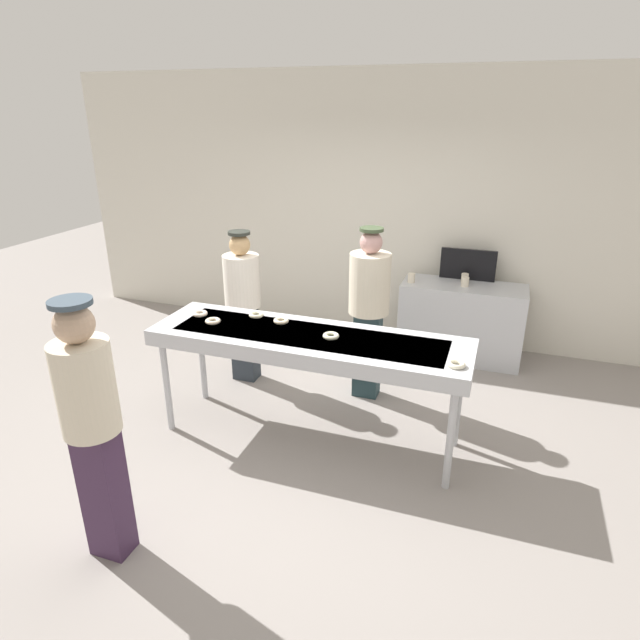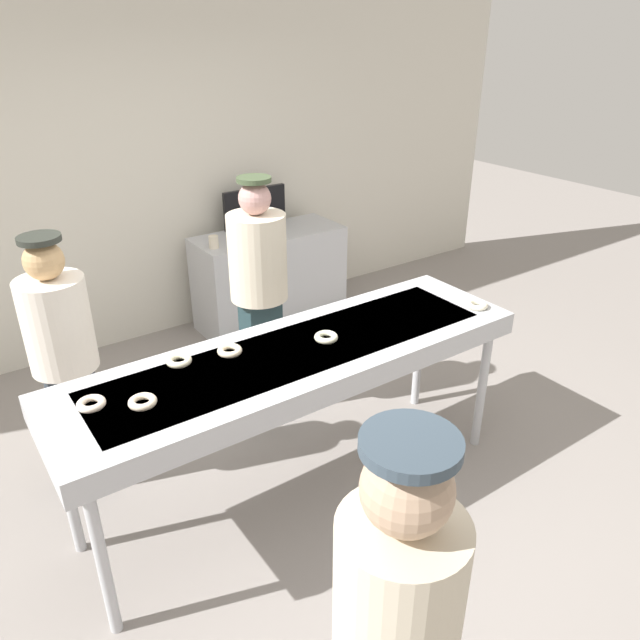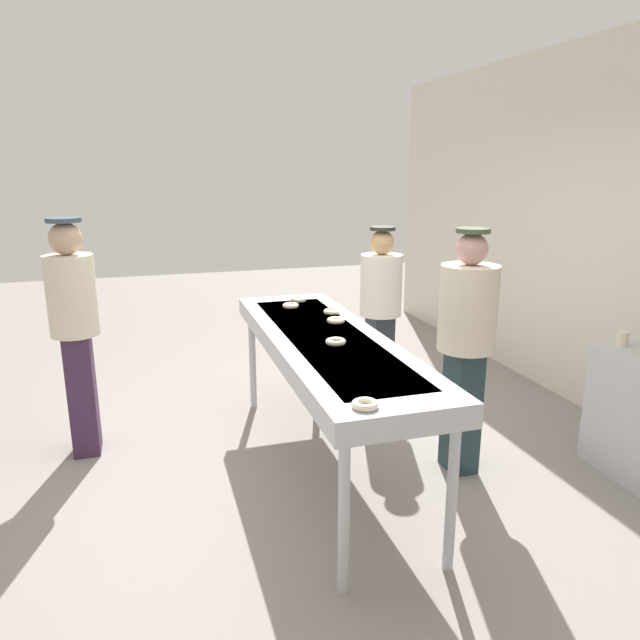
% 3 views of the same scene
% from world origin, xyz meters
% --- Properties ---
extents(ground_plane, '(16.00, 16.00, 0.00)m').
position_xyz_m(ground_plane, '(0.00, 0.00, 0.00)').
color(ground_plane, gray).
extents(back_wall, '(8.00, 0.12, 3.04)m').
position_xyz_m(back_wall, '(0.00, 2.49, 1.52)').
color(back_wall, silver).
rests_on(back_wall, ground).
extents(fryer_conveyor, '(2.57, 0.73, 0.95)m').
position_xyz_m(fryer_conveyor, '(0.00, 0.00, 0.87)').
color(fryer_conveyor, '#B7BABF').
rests_on(fryer_conveyor, ground).
extents(sugar_donut_0, '(0.16, 0.16, 0.03)m').
position_xyz_m(sugar_donut_0, '(0.19, -0.00, 0.96)').
color(sugar_donut_0, '#EAEBC6').
rests_on(sugar_donut_0, fryer_conveyor).
extents(sugar_donut_1, '(0.13, 0.13, 0.03)m').
position_xyz_m(sugar_donut_1, '(-0.31, 0.16, 0.96)').
color(sugar_donut_1, '#FEEBC2').
rests_on(sugar_donut_1, fryer_conveyor).
extents(sugar_donut_2, '(0.16, 0.16, 0.03)m').
position_xyz_m(sugar_donut_2, '(-0.56, 0.22, 0.96)').
color(sugar_donut_2, '#F1EAC3').
rests_on(sugar_donut_2, fryer_conveyor).
extents(sugar_donut_3, '(0.13, 0.13, 0.03)m').
position_xyz_m(sugar_donut_3, '(-0.84, -0.03, 0.96)').
color(sugar_donut_3, '#F8E4C3').
rests_on(sugar_donut_3, fryer_conveyor).
extents(sugar_donut_4, '(0.17, 0.17, 0.03)m').
position_xyz_m(sugar_donut_4, '(-1.03, 0.09, 0.96)').
color(sugar_donut_4, '#FBE6CC').
rests_on(sugar_donut_4, fryer_conveyor).
extents(sugar_donut_5, '(0.13, 0.13, 0.03)m').
position_xyz_m(sugar_donut_5, '(1.17, -0.18, 0.96)').
color(sugar_donut_5, '#F0E6C7').
rests_on(sugar_donut_5, fryer_conveyor).
extents(worker_baker, '(0.37, 0.37, 1.65)m').
position_xyz_m(worker_baker, '(0.27, 0.87, 0.96)').
color(worker_baker, '#20353A').
rests_on(worker_baker, ground).
extents(worker_assistant, '(0.35, 0.35, 1.54)m').
position_xyz_m(worker_assistant, '(-0.99, 0.79, 0.87)').
color(worker_assistant, '#283038').
rests_on(worker_assistant, ground).
extents(prep_counter, '(1.31, 0.54, 0.84)m').
position_xyz_m(prep_counter, '(1.03, 2.04, 0.42)').
color(prep_counter, '#B7BABF').
rests_on(prep_counter, ground).
extents(paper_cup_0, '(0.08, 0.08, 0.10)m').
position_xyz_m(paper_cup_0, '(1.03, 1.99, 0.89)').
color(paper_cup_0, beige).
rests_on(paper_cup_0, prep_counter).
extents(paper_cup_1, '(0.08, 0.08, 0.10)m').
position_xyz_m(paper_cup_1, '(0.47, 1.94, 0.89)').
color(paper_cup_1, beige).
rests_on(paper_cup_1, prep_counter).
extents(paper_cup_2, '(0.08, 0.08, 0.10)m').
position_xyz_m(paper_cup_2, '(1.02, 2.12, 0.89)').
color(paper_cup_2, beige).
rests_on(paper_cup_2, prep_counter).
extents(menu_display, '(0.60, 0.04, 0.34)m').
position_xyz_m(menu_display, '(1.03, 2.25, 1.01)').
color(menu_display, black).
rests_on(menu_display, prep_counter).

